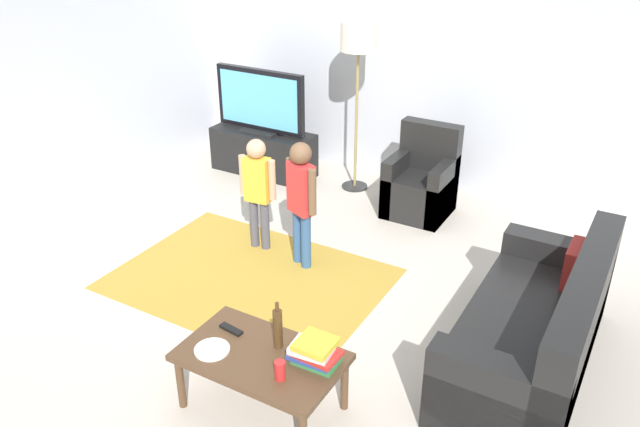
% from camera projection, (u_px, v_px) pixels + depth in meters
% --- Properties ---
extents(ground, '(7.80, 7.80, 0.00)m').
position_uv_depth(ground, '(281.00, 320.00, 4.93)').
color(ground, beige).
extents(wall_back, '(6.00, 0.12, 2.70)m').
position_uv_depth(wall_back, '(436.00, 62.00, 6.63)').
color(wall_back, silver).
rests_on(wall_back, ground).
extents(area_rug, '(2.20, 1.60, 0.01)m').
position_uv_depth(area_rug, '(250.00, 279.00, 5.44)').
color(area_rug, '#B28C33').
rests_on(area_rug, ground).
extents(tv_stand, '(1.20, 0.44, 0.50)m').
position_uv_depth(tv_stand, '(264.00, 152.00, 7.36)').
color(tv_stand, black).
rests_on(tv_stand, ground).
extents(tv, '(1.10, 0.28, 0.71)m').
position_uv_depth(tv, '(260.00, 102.00, 7.07)').
color(tv, black).
rests_on(tv, tv_stand).
extents(couch, '(0.80, 1.80, 0.86)m').
position_uv_depth(couch, '(540.00, 334.00, 4.30)').
color(couch, black).
rests_on(couch, ground).
extents(armchair, '(0.60, 0.60, 0.90)m').
position_uv_depth(armchair, '(422.00, 185.00, 6.44)').
color(armchair, black).
rests_on(armchair, ground).
extents(floor_lamp, '(0.36, 0.36, 1.78)m').
position_uv_depth(floor_lamp, '(358.00, 46.00, 6.39)').
color(floor_lamp, '#262626').
rests_on(floor_lamp, ground).
extents(child_near_tv, '(0.35, 0.17, 1.05)m').
position_uv_depth(child_near_tv, '(258.00, 184.00, 5.64)').
color(child_near_tv, '#4C4C59').
rests_on(child_near_tv, ground).
extents(child_center, '(0.36, 0.22, 1.13)m').
position_uv_depth(child_center, '(301.00, 194.00, 5.35)').
color(child_center, '#33598C').
rests_on(child_center, ground).
extents(coffee_table, '(1.00, 0.60, 0.42)m').
position_uv_depth(coffee_table, '(261.00, 361.00, 3.94)').
color(coffee_table, '#513823').
rests_on(coffee_table, ground).
extents(book_stack, '(0.31, 0.22, 0.17)m').
position_uv_depth(book_stack, '(315.00, 352.00, 3.81)').
color(book_stack, '#388C4C').
rests_on(book_stack, coffee_table).
extents(bottle, '(0.06, 0.06, 0.33)m').
position_uv_depth(bottle, '(278.00, 328.00, 3.92)').
color(bottle, '#4C3319').
rests_on(bottle, coffee_table).
extents(tv_remote, '(0.17, 0.07, 0.02)m').
position_uv_depth(tv_remote, '(231.00, 329.00, 4.12)').
color(tv_remote, black).
rests_on(tv_remote, coffee_table).
extents(soda_can, '(0.07, 0.07, 0.12)m').
position_uv_depth(soda_can, '(280.00, 370.00, 3.70)').
color(soda_can, red).
rests_on(soda_can, coffee_table).
extents(plate, '(0.22, 0.22, 0.02)m').
position_uv_depth(plate, '(212.00, 350.00, 3.94)').
color(plate, white).
rests_on(plate, coffee_table).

